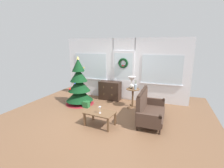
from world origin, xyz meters
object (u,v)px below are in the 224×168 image
Objects in this scene: coffee_table at (100,114)px; gift_box at (86,104)px; flower_vase at (135,86)px; wine_glass at (100,108)px; dresser_cabinet at (110,91)px; christmas_tree at (79,87)px; settee_sofa at (148,109)px; table_lamp at (132,81)px; side_table at (133,94)px.

coffee_table reaches higher than gift_box.
coffee_table is (-0.65, -1.67, -0.48)m from flower_vase.
wine_glass is 0.85× the size of gift_box.
dresser_cabinet is at bearing 103.99° from coffee_table.
christmas_tree reaches higher than flower_vase.
christmas_tree is at bearing 167.66° from settee_sofa.
flower_vase reaches higher than gift_box.
wine_glass is at bearing -42.99° from christmas_tree.
wine_glass is (-0.45, -1.84, -0.45)m from table_lamp.
settee_sofa is at bearing -8.19° from gift_box.
dresser_cabinet is at bearing 140.47° from settee_sofa.
gift_box is (-0.50, -1.17, -0.28)m from dresser_cabinet.
christmas_tree reaches higher than gift_box.
table_lamp reaches higher than settee_sofa.
flower_vase is 1.52× the size of gift_box.
christmas_tree is at bearing 137.01° from wine_glass.
flower_vase reaches higher than settee_sofa.
wine_glass is (0.60, -2.33, 0.16)m from dresser_cabinet.
coffee_table is (-0.55, -1.73, -0.16)m from side_table.
table_lamp is 2.26× the size of wine_glass.
side_table is 3.10× the size of gift_box.
side_table is (2.05, 0.36, -0.17)m from christmas_tree.
christmas_tree is 2.18m from flower_vase.
dresser_cabinet reaches higher than gift_box.
coffee_table is (1.50, -1.37, -0.33)m from christmas_tree.
christmas_tree is 2.10× the size of coffee_table.
flower_vase is at bearing -32.01° from table_lamp.
flower_vase is 1.86m from coffee_table.
settee_sofa is 2.10× the size of side_table.
table_lamp is at bearing 23.37° from gift_box.
dresser_cabinet is 1.42m from flower_vase.
settee_sofa is 1.47m from coffee_table.
christmas_tree is at bearing -169.96° from side_table.
table_lamp is 1.92× the size of gift_box.
coffee_table is (-1.25, -0.77, -0.03)m from settee_sofa.
coffee_table is at bearing -111.11° from flower_vase.
settee_sofa is (2.76, -0.60, -0.30)m from christmas_tree.
wine_glass is 1.66m from gift_box.
coffee_table is at bearing -105.33° from table_lamp.
dresser_cabinet is 1.30m from gift_box.
dresser_cabinet is 3.98× the size of gift_box.
wine_glass is (0.04, -0.06, 0.20)m from coffee_table.
settee_sofa is at bearing -52.67° from table_lamp.
dresser_cabinet is 1.24m from side_table.
wine_glass is at bearing -103.76° from table_lamp.
side_table is (-0.71, 0.97, 0.13)m from settee_sofa.
wine_glass is (-1.22, -0.83, 0.17)m from settee_sofa.
side_table is (1.11, -0.53, 0.11)m from dresser_cabinet.
wine_glass is at bearing -60.83° from coffee_table.
settee_sofa is at bearing 31.49° from coffee_table.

